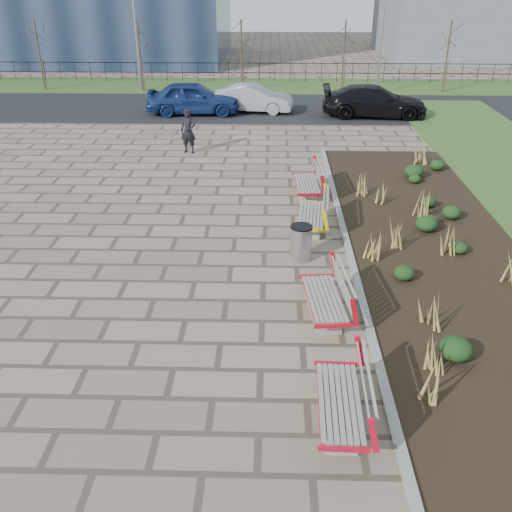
{
  "coord_description": "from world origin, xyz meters",
  "views": [
    {
      "loc": [
        1.82,
        -8.63,
        6.89
      ],
      "look_at": [
        1.5,
        3.0,
        0.9
      ],
      "focal_mm": 40.0,
      "sensor_mm": 36.0,
      "label": 1
    }
  ],
  "objects_px": {
    "pedestrian": "(188,131)",
    "car_blue": "(193,98)",
    "bench_a": "(340,399)",
    "bench_d": "(307,181)",
    "litter_bin": "(301,243)",
    "car_black": "(374,101)",
    "lamp_west": "(137,38)",
    "lamp_east": "(381,39)",
    "bench_b": "(324,296)",
    "bench_c": "(311,213)",
    "car_silver": "(252,99)"
  },
  "relations": [
    {
      "from": "bench_d",
      "to": "pedestrian",
      "type": "height_order",
      "value": "pedestrian"
    },
    {
      "from": "bench_b",
      "to": "lamp_east",
      "type": "bearing_deg",
      "value": 72.28
    },
    {
      "from": "bench_c",
      "to": "lamp_east",
      "type": "bearing_deg",
      "value": 81.08
    },
    {
      "from": "car_blue",
      "to": "lamp_east",
      "type": "xyz_separation_m",
      "value": [
        10.15,
        5.43,
        2.22
      ]
    },
    {
      "from": "pedestrian",
      "to": "car_blue",
      "type": "distance_m",
      "value": 6.68
    },
    {
      "from": "car_silver",
      "to": "lamp_west",
      "type": "bearing_deg",
      "value": 61.56
    },
    {
      "from": "car_blue",
      "to": "lamp_west",
      "type": "bearing_deg",
      "value": 33.79
    },
    {
      "from": "lamp_west",
      "to": "lamp_east",
      "type": "bearing_deg",
      "value": 0.0
    },
    {
      "from": "bench_c",
      "to": "lamp_west",
      "type": "height_order",
      "value": "lamp_west"
    },
    {
      "from": "bench_d",
      "to": "car_black",
      "type": "relative_size",
      "value": 0.41
    },
    {
      "from": "bench_d",
      "to": "litter_bin",
      "type": "distance_m",
      "value": 4.62
    },
    {
      "from": "bench_a",
      "to": "car_black",
      "type": "relative_size",
      "value": 0.41
    },
    {
      "from": "litter_bin",
      "to": "car_blue",
      "type": "height_order",
      "value": "car_blue"
    },
    {
      "from": "bench_d",
      "to": "pedestrian",
      "type": "relative_size",
      "value": 1.19
    },
    {
      "from": "bench_c",
      "to": "bench_d",
      "type": "relative_size",
      "value": 1.0
    },
    {
      "from": "bench_d",
      "to": "lamp_west",
      "type": "xyz_separation_m",
      "value": [
        -9.0,
        16.8,
        2.54
      ]
    },
    {
      "from": "bench_b",
      "to": "lamp_west",
      "type": "xyz_separation_m",
      "value": [
        -9.0,
        24.07,
        2.54
      ]
    },
    {
      "from": "bench_b",
      "to": "lamp_west",
      "type": "distance_m",
      "value": 25.82
    },
    {
      "from": "litter_bin",
      "to": "lamp_west",
      "type": "xyz_separation_m",
      "value": [
        -8.62,
        21.4,
        2.58
      ]
    },
    {
      "from": "bench_a",
      "to": "car_blue",
      "type": "relative_size",
      "value": 0.45
    },
    {
      "from": "car_silver",
      "to": "pedestrian",
      "type": "bearing_deg",
      "value": 169.33
    },
    {
      "from": "pedestrian",
      "to": "car_blue",
      "type": "bearing_deg",
      "value": 109.22
    },
    {
      "from": "bench_d",
      "to": "lamp_east",
      "type": "xyz_separation_m",
      "value": [
        5.0,
        16.8,
        2.54
      ]
    },
    {
      "from": "bench_a",
      "to": "lamp_east",
      "type": "xyz_separation_m",
      "value": [
        5.0,
        27.33,
        2.54
      ]
    },
    {
      "from": "litter_bin",
      "to": "car_black",
      "type": "xyz_separation_m",
      "value": [
        4.32,
        15.68,
        0.31
      ]
    },
    {
      "from": "lamp_east",
      "to": "lamp_west",
      "type": "bearing_deg",
      "value": 180.0
    },
    {
      "from": "litter_bin",
      "to": "car_black",
      "type": "distance_m",
      "value": 16.27
    },
    {
      "from": "car_silver",
      "to": "car_black",
      "type": "relative_size",
      "value": 0.8
    },
    {
      "from": "lamp_west",
      "to": "lamp_east",
      "type": "distance_m",
      "value": 14.0
    },
    {
      "from": "bench_d",
      "to": "bench_a",
      "type": "bearing_deg",
      "value": -92.77
    },
    {
      "from": "bench_b",
      "to": "bench_d",
      "type": "relative_size",
      "value": 1.0
    },
    {
      "from": "bench_d",
      "to": "lamp_east",
      "type": "height_order",
      "value": "lamp_east"
    },
    {
      "from": "lamp_east",
      "to": "car_blue",
      "type": "bearing_deg",
      "value": -151.85
    },
    {
      "from": "bench_a",
      "to": "lamp_west",
      "type": "distance_m",
      "value": 28.88
    },
    {
      "from": "lamp_west",
      "to": "bench_b",
      "type": "bearing_deg",
      "value": -69.5
    },
    {
      "from": "litter_bin",
      "to": "car_black",
      "type": "height_order",
      "value": "car_black"
    },
    {
      "from": "bench_c",
      "to": "car_silver",
      "type": "bearing_deg",
      "value": 104.02
    },
    {
      "from": "litter_bin",
      "to": "lamp_east",
      "type": "height_order",
      "value": "lamp_east"
    },
    {
      "from": "pedestrian",
      "to": "lamp_east",
      "type": "xyz_separation_m",
      "value": [
        9.52,
        12.08,
        2.16
      ]
    },
    {
      "from": "bench_d",
      "to": "pedestrian",
      "type": "bearing_deg",
      "value": 130.97
    },
    {
      "from": "litter_bin",
      "to": "pedestrian",
      "type": "bearing_deg",
      "value": 113.93
    },
    {
      "from": "bench_c",
      "to": "pedestrian",
      "type": "xyz_separation_m",
      "value": [
        -4.52,
        7.4,
        0.38
      ]
    },
    {
      "from": "lamp_west",
      "to": "lamp_east",
      "type": "xyz_separation_m",
      "value": [
        14.0,
        0.0,
        0.0
      ]
    },
    {
      "from": "litter_bin",
      "to": "car_blue",
      "type": "relative_size",
      "value": 0.2
    },
    {
      "from": "car_blue",
      "to": "car_black",
      "type": "distance_m",
      "value": 9.09
    },
    {
      "from": "bench_b",
      "to": "car_blue",
      "type": "bearing_deg",
      "value": 99.46
    },
    {
      "from": "bench_a",
      "to": "bench_d",
      "type": "height_order",
      "value": "same"
    },
    {
      "from": "bench_a",
      "to": "bench_b",
      "type": "height_order",
      "value": "same"
    },
    {
      "from": "car_black",
      "to": "lamp_west",
      "type": "distance_m",
      "value": 14.33
    },
    {
      "from": "bench_c",
      "to": "lamp_east",
      "type": "distance_m",
      "value": 20.27
    }
  ]
}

